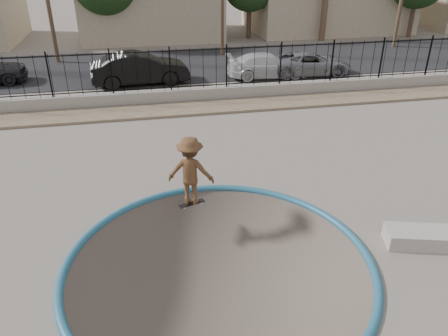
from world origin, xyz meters
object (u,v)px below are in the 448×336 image
skater (191,174)px  car_b (140,69)px  car_c (267,65)px  car_d (310,63)px  skateboard (192,203)px  concrete_ledge (420,238)px

skater → car_b: bearing=-67.0°
car_b → car_c: 6.61m
car_b → car_d: car_b is taller
car_c → car_d: car_c is taller
car_c → car_d: (2.39, 0.00, -0.01)m
skateboard → car_d: bearing=37.7°
skater → car_c: size_ratio=0.45×
skateboard → car_c: size_ratio=0.18×
car_c → car_d: size_ratio=0.97×
skater → skateboard: 0.91m
skater → car_c: (5.60, 11.80, -0.31)m
car_b → car_c: car_b is taller
skater → concrete_ledge: (5.09, -2.81, -0.76)m
car_c → skateboard: bearing=156.7°
concrete_ledge → car_d: size_ratio=0.36×
skater → car_c: skater is taller
skateboard → car_c: (5.60, 11.80, 0.60)m
skater → car_b: 11.84m
concrete_ledge → car_d: 14.90m
car_d → car_c: bearing=93.7°
car_b → car_c: (6.60, 0.00, -0.17)m
skater → car_d: 14.25m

